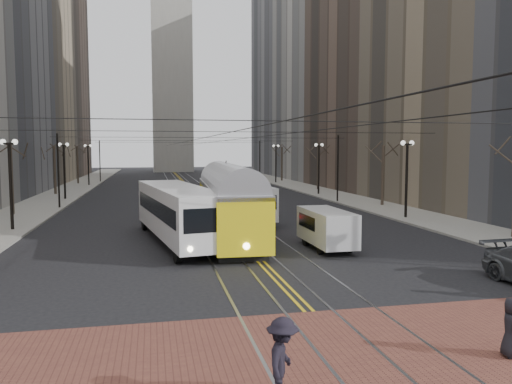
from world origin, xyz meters
name	(u,v)px	position (x,y,z in m)	size (l,w,h in m)	color
ground	(300,303)	(0.00, 0.00, 0.00)	(260.00, 260.00, 0.00)	black
sidewalk_left	(64,194)	(-15.00, 45.00, 0.07)	(5.00, 140.00, 0.15)	gray
sidewalk_right	(310,189)	(15.00, 45.00, 0.07)	(5.00, 140.00, 0.15)	gray
crosswalk_band	(345,348)	(0.00, -4.00, 0.01)	(25.00, 6.00, 0.01)	brown
streetcar_rails	(193,192)	(0.00, 45.00, 0.00)	(4.80, 130.00, 0.02)	gray
centre_lines	(193,192)	(0.00, 45.00, 0.01)	(0.42, 130.00, 0.01)	gold
building_left_far	(39,71)	(-25.50, 86.00, 20.00)	(16.00, 20.00, 40.00)	brown
building_right_mid	(385,60)	(25.50, 46.00, 17.00)	(16.00, 20.00, 34.00)	brown
building_right_midfar	(343,27)	(27.50, 66.00, 26.00)	(20.00, 20.00, 52.00)	#A9A69F
building_right_far	(298,78)	(25.50, 86.00, 20.00)	(16.00, 20.00, 40.00)	slate
clock_tower	(171,14)	(0.00, 102.00, 35.96)	(12.00, 12.00, 66.00)	#B2AFA5
lamp_posts	(208,176)	(0.00, 28.75, 2.80)	(27.60, 57.20, 5.60)	black
street_trees	(201,173)	(0.00, 35.25, 2.80)	(31.68, 53.28, 5.60)	#382D23
trolley_wires	(201,164)	(0.00, 34.83, 3.77)	(25.96, 120.00, 6.60)	black
transit_bus	(178,215)	(-3.50, 12.06, 1.57)	(2.62, 12.60, 3.15)	white
streetcar	(229,210)	(-0.50, 12.88, 1.69)	(2.66, 14.31, 3.37)	yellow
rear_bus	(244,201)	(1.80, 20.43, 1.34)	(2.23, 10.26, 2.68)	white
cargo_van	(326,230)	(4.00, 8.51, 1.03)	(1.80, 4.68, 2.07)	silver
sedan_grey	(252,199)	(4.00, 28.19, 0.67)	(1.58, 3.94, 1.34)	#43454B
pedestrian_a	(511,327)	(3.91, -5.38, 0.77)	(0.74, 0.48, 1.52)	black
pedestrian_d	(283,361)	(-2.37, -6.50, 0.93)	(1.18, 0.68, 1.83)	black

